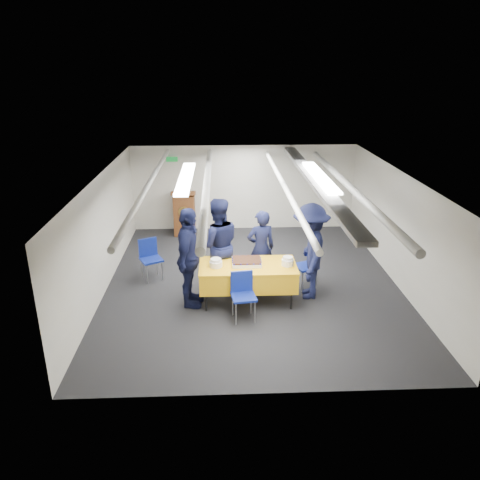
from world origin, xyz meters
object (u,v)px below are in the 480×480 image
(sailor_a, at_px, (261,248))
(sailor_c, at_px, (189,258))
(chair_right, at_px, (309,262))
(serving_table, at_px, (248,275))
(sheet_cake, at_px, (247,262))
(chair_near, at_px, (243,291))
(chair_left, at_px, (150,255))
(sailor_b, at_px, (217,245))
(sailor_d, at_px, (310,252))
(podium, at_px, (184,212))

(sailor_a, bearing_deg, sailor_c, 17.64)
(chair_right, bearing_deg, serving_table, -154.21)
(sheet_cake, bearing_deg, chair_near, -99.28)
(chair_near, relative_size, chair_left, 1.00)
(chair_left, xyz_separation_m, sailor_a, (2.32, -0.42, 0.27))
(sailor_a, bearing_deg, chair_left, -22.54)
(chair_left, relative_size, sailor_b, 0.45)
(chair_near, xyz_separation_m, sailor_c, (-0.97, 0.51, 0.43))
(chair_near, relative_size, chair_right, 1.00)
(sailor_c, xyz_separation_m, sailor_d, (2.30, 0.26, -0.01))
(sailor_a, xyz_separation_m, sailor_b, (-0.88, -0.16, 0.15))
(chair_right, xyz_separation_m, sailor_a, (-0.98, 0.11, 0.27))
(serving_table, height_order, sailor_d, sailor_d)
(sailor_c, bearing_deg, chair_left, 44.58)
(sheet_cake, distance_m, chair_left, 2.29)
(sheet_cake, xyz_separation_m, sailor_b, (-0.55, 0.53, 0.14))
(chair_near, distance_m, sailor_c, 1.18)
(chair_near, distance_m, sailor_a, 1.42)
(serving_table, bearing_deg, sheet_cake, 113.63)
(chair_near, distance_m, chair_right, 1.86)
(chair_right, height_order, chair_left, same)
(sailor_a, bearing_deg, sailor_d, 136.06)
(podium, bearing_deg, chair_left, -101.67)
(chair_right, bearing_deg, sheet_cake, -156.33)
(podium, distance_m, chair_left, 2.74)
(sheet_cake, height_order, chair_left, chair_left)
(sailor_a, xyz_separation_m, sailor_c, (-1.41, -0.81, 0.15))
(sheet_cake, relative_size, sailor_d, 0.30)
(chair_left, height_order, sailor_a, sailor_a)
(sailor_b, relative_size, sailor_c, 1.00)
(sailor_b, relative_size, sailor_d, 1.01)
(serving_table, relative_size, sheet_cake, 3.26)
(chair_right, bearing_deg, sailor_c, -163.68)
(sailor_c, relative_size, sailor_d, 1.01)
(serving_table, xyz_separation_m, sailor_d, (1.20, 0.18, 0.39))
(serving_table, distance_m, chair_right, 1.43)
(sheet_cake, height_order, podium, podium)
(sheet_cake, height_order, chair_near, chair_near)
(chair_near, distance_m, chair_left, 2.57)
(sailor_c, bearing_deg, serving_table, -78.12)
(chair_right, height_order, sailor_a, sailor_a)
(sailor_c, height_order, sailor_d, sailor_c)
(chair_right, relative_size, sailor_b, 0.45)
(serving_table, distance_m, sailor_a, 0.83)
(chair_near, distance_m, sailor_b, 1.32)
(sheet_cake, relative_size, sailor_a, 0.35)
(sailor_a, distance_m, sailor_b, 0.91)
(chair_right, height_order, sailor_c, sailor_c)
(sailor_b, bearing_deg, sailor_a, -178.49)
(sailor_b, bearing_deg, chair_right, 172.77)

